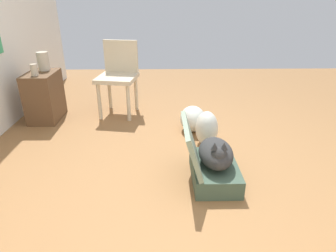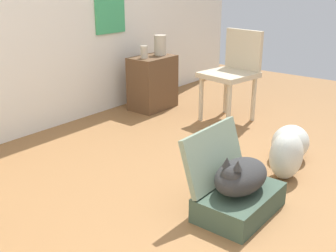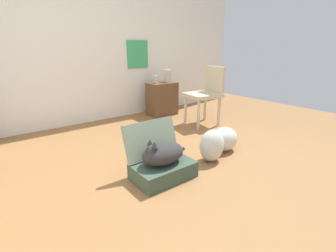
{
  "view_description": "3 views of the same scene",
  "coord_description": "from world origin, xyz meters",
  "px_view_note": "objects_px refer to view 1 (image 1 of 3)",
  "views": [
    {
      "loc": [
        -2.1,
        0.43,
        1.41
      ],
      "look_at": [
        0.19,
        0.38,
        0.37
      ],
      "focal_mm": 31.09,
      "sensor_mm": 36.0,
      "label": 1
    },
    {
      "loc": [
        -2.1,
        -1.04,
        1.38
      ],
      "look_at": [
        -0.07,
        0.58,
        0.44
      ],
      "focal_mm": 44.14,
      "sensor_mm": 36.0,
      "label": 2
    },
    {
      "loc": [
        -1.3,
        -1.65,
        1.19
      ],
      "look_at": [
        0.17,
        0.27,
        0.4
      ],
      "focal_mm": 26.24,
      "sensor_mm": 36.0,
      "label": 3
    }
  ],
  "objects_px": {
    "plastic_bag_clear": "(193,119)",
    "side_table": "(44,96)",
    "vase_short": "(43,61)",
    "chair": "(119,74)",
    "suitcase_base": "(214,171)",
    "cat": "(216,153)",
    "vase_tall": "(34,70)",
    "plastic_bag_white": "(207,128)"
  },
  "relations": [
    {
      "from": "plastic_bag_clear",
      "to": "side_table",
      "type": "xyz_separation_m",
      "value": [
        0.37,
        1.76,
        0.15
      ]
    },
    {
      "from": "vase_short",
      "to": "chair",
      "type": "height_order",
      "value": "chair"
    },
    {
      "from": "suitcase_base",
      "to": "plastic_bag_clear",
      "type": "bearing_deg",
      "value": 5.16
    },
    {
      "from": "vase_short",
      "to": "side_table",
      "type": "bearing_deg",
      "value": 176.18
    },
    {
      "from": "cat",
      "to": "vase_tall",
      "type": "bearing_deg",
      "value": 56.58
    },
    {
      "from": "cat",
      "to": "vase_short",
      "type": "bearing_deg",
      "value": 51.3
    },
    {
      "from": "cat",
      "to": "plastic_bag_white",
      "type": "bearing_deg",
      "value": -1.82
    },
    {
      "from": "plastic_bag_white",
      "to": "plastic_bag_clear",
      "type": "xyz_separation_m",
      "value": [
        0.33,
        0.11,
        -0.04
      ]
    },
    {
      "from": "plastic_bag_clear",
      "to": "vase_short",
      "type": "xyz_separation_m",
      "value": [
        0.49,
        1.75,
        0.54
      ]
    },
    {
      "from": "side_table",
      "to": "chair",
      "type": "height_order",
      "value": "chair"
    },
    {
      "from": "vase_tall",
      "to": "vase_short",
      "type": "height_order",
      "value": "vase_short"
    },
    {
      "from": "cat",
      "to": "suitcase_base",
      "type": "bearing_deg",
      "value": -1.84
    },
    {
      "from": "plastic_bag_clear",
      "to": "plastic_bag_white",
      "type": "bearing_deg",
      "value": -162.22
    },
    {
      "from": "side_table",
      "to": "vase_tall",
      "type": "height_order",
      "value": "vase_tall"
    },
    {
      "from": "vase_tall",
      "to": "cat",
      "type": "bearing_deg",
      "value": -123.42
    },
    {
      "from": "plastic_bag_white",
      "to": "chair",
      "type": "height_order",
      "value": "chair"
    },
    {
      "from": "suitcase_base",
      "to": "vase_short",
      "type": "relative_size",
      "value": 2.61
    },
    {
      "from": "vase_tall",
      "to": "vase_short",
      "type": "relative_size",
      "value": 0.6
    },
    {
      "from": "plastic_bag_white",
      "to": "side_table",
      "type": "bearing_deg",
      "value": 69.33
    },
    {
      "from": "vase_short",
      "to": "chair",
      "type": "distance_m",
      "value": 0.89
    },
    {
      "from": "side_table",
      "to": "vase_tall",
      "type": "xyz_separation_m",
      "value": [
        -0.13,
        0.01,
        0.35
      ]
    },
    {
      "from": "plastic_bag_clear",
      "to": "chair",
      "type": "distance_m",
      "value": 1.12
    },
    {
      "from": "plastic_bag_white",
      "to": "vase_short",
      "type": "relative_size",
      "value": 1.64
    },
    {
      "from": "side_table",
      "to": "chair",
      "type": "bearing_deg",
      "value": -76.32
    },
    {
      "from": "cat",
      "to": "vase_short",
      "type": "xyz_separation_m",
      "value": [
        1.47,
        1.83,
        0.43
      ]
    },
    {
      "from": "cat",
      "to": "chair",
      "type": "relative_size",
      "value": 0.56
    },
    {
      "from": "plastic_bag_clear",
      "to": "side_table",
      "type": "distance_m",
      "value": 1.8
    },
    {
      "from": "suitcase_base",
      "to": "side_table",
      "type": "relative_size",
      "value": 0.97
    },
    {
      "from": "plastic_bag_clear",
      "to": "vase_tall",
      "type": "xyz_separation_m",
      "value": [
        0.24,
        1.76,
        0.5
      ]
    },
    {
      "from": "cat",
      "to": "side_table",
      "type": "distance_m",
      "value": 2.28
    },
    {
      "from": "cat",
      "to": "plastic_bag_white",
      "type": "height_order",
      "value": "cat"
    },
    {
      "from": "suitcase_base",
      "to": "plastic_bag_white",
      "type": "height_order",
      "value": "plastic_bag_white"
    },
    {
      "from": "chair",
      "to": "suitcase_base",
      "type": "bearing_deg",
      "value": -48.8
    },
    {
      "from": "plastic_bag_clear",
      "to": "vase_tall",
      "type": "relative_size",
      "value": 2.65
    },
    {
      "from": "plastic_bag_white",
      "to": "vase_tall",
      "type": "height_order",
      "value": "vase_tall"
    },
    {
      "from": "plastic_bag_clear",
      "to": "vase_short",
      "type": "height_order",
      "value": "vase_short"
    },
    {
      "from": "plastic_bag_white",
      "to": "vase_tall",
      "type": "relative_size",
      "value": 2.74
    },
    {
      "from": "vase_short",
      "to": "vase_tall",
      "type": "bearing_deg",
      "value": 176.91
    },
    {
      "from": "cat",
      "to": "plastic_bag_white",
      "type": "relative_size",
      "value": 1.42
    },
    {
      "from": "cat",
      "to": "plastic_bag_clear",
      "type": "distance_m",
      "value": 0.99
    },
    {
      "from": "suitcase_base",
      "to": "plastic_bag_white",
      "type": "relative_size",
      "value": 1.6
    },
    {
      "from": "side_table",
      "to": "chair",
      "type": "xyz_separation_m",
      "value": [
        0.21,
        -0.88,
        0.22
      ]
    }
  ]
}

